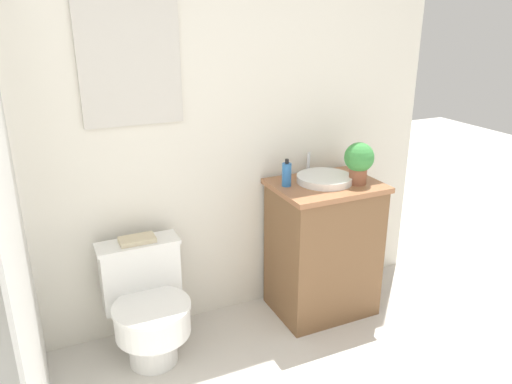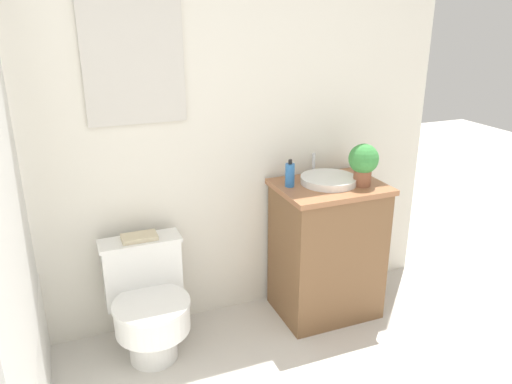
{
  "view_description": "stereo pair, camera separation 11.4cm",
  "coord_description": "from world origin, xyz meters",
  "px_view_note": "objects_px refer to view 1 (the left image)",
  "views": [
    {
      "loc": [
        -0.51,
        -0.44,
        1.76
      ],
      "look_at": [
        0.45,
        1.64,
        0.92
      ],
      "focal_mm": 35.0,
      "sensor_mm": 36.0,
      "label": 1
    },
    {
      "loc": [
        -0.4,
        -0.49,
        1.76
      ],
      "look_at": [
        0.45,
        1.64,
        0.92
      ],
      "focal_mm": 35.0,
      "sensor_mm": 36.0,
      "label": 2
    }
  ],
  "objects_px": {
    "sink": "(324,179)",
    "soap_bottle": "(287,174)",
    "book_on_tank": "(137,240)",
    "toilet": "(148,306)",
    "potted_plant": "(359,160)"
  },
  "relations": [
    {
      "from": "sink",
      "to": "soap_bottle",
      "type": "relative_size",
      "value": 2.27
    },
    {
      "from": "book_on_tank",
      "to": "sink",
      "type": "bearing_deg",
      "value": -5.25
    },
    {
      "from": "toilet",
      "to": "soap_bottle",
      "type": "height_order",
      "value": "soap_bottle"
    },
    {
      "from": "toilet",
      "to": "potted_plant",
      "type": "relative_size",
      "value": 2.58
    },
    {
      "from": "sink",
      "to": "soap_bottle",
      "type": "xyz_separation_m",
      "value": [
        -0.23,
        0.03,
        0.05
      ]
    },
    {
      "from": "soap_bottle",
      "to": "potted_plant",
      "type": "distance_m",
      "value": 0.42
    },
    {
      "from": "soap_bottle",
      "to": "toilet",
      "type": "bearing_deg",
      "value": -175.58
    },
    {
      "from": "sink",
      "to": "potted_plant",
      "type": "distance_m",
      "value": 0.22
    },
    {
      "from": "sink",
      "to": "soap_bottle",
      "type": "height_order",
      "value": "soap_bottle"
    },
    {
      "from": "sink",
      "to": "book_on_tank",
      "type": "distance_m",
      "value": 1.1
    },
    {
      "from": "toilet",
      "to": "book_on_tank",
      "type": "relative_size",
      "value": 3.35
    },
    {
      "from": "toilet",
      "to": "potted_plant",
      "type": "bearing_deg",
      "value": -3.29
    },
    {
      "from": "sink",
      "to": "book_on_tank",
      "type": "bearing_deg",
      "value": 174.75
    },
    {
      "from": "sink",
      "to": "book_on_tank",
      "type": "relative_size",
      "value": 1.93
    },
    {
      "from": "soap_bottle",
      "to": "book_on_tank",
      "type": "xyz_separation_m",
      "value": [
        -0.84,
        0.07,
        -0.26
      ]
    }
  ]
}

